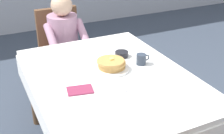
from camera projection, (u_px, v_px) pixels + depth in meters
dining_table_main at (111, 85)px, 2.21m from camera, size 1.12×1.52×0.74m
chair_diner at (61, 47)px, 3.19m from camera, size 0.44×0.45×0.93m
diner_person at (65, 39)px, 3.01m from camera, size 0.40×0.43×1.12m
plate_breakfast at (111, 68)px, 2.25m from camera, size 0.28×0.28×0.02m
breakfast_stack at (111, 64)px, 2.23m from camera, size 0.22×0.21×0.08m
cup_coffee at (141, 59)px, 2.31m from camera, size 0.11×0.08×0.08m
bowl_butter at (122, 54)px, 2.45m from camera, size 0.11×0.11×0.04m
fork_left_of_plate at (89, 75)px, 2.16m from camera, size 0.03×0.18×0.00m
knife_right_of_plate at (134, 65)px, 2.31m from camera, size 0.02×0.20×0.00m
spoon_near_edge at (131, 90)px, 1.98m from camera, size 0.15×0.02×0.00m
napkin_folded at (80, 90)px, 1.97m from camera, size 0.19×0.15×0.01m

